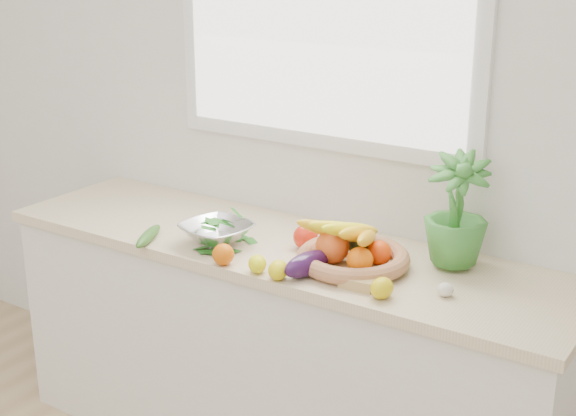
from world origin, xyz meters
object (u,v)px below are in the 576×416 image
Objects in this scene: apple at (306,237)px; colander_with_spinach at (217,228)px; eggplant at (307,264)px; potted_herb at (456,209)px; fruit_basket at (352,252)px; cucumber at (148,236)px.

apple is 0.33m from colander_with_spinach.
eggplant is at bearing -56.40° from apple.
apple reaches higher than eggplant.
colander_with_spinach is at bearing -153.88° from apple.
potted_herb reaches higher than colander_with_spinach.
cucumber is at bearing -164.95° from fruit_basket.
potted_herb is 1.34× the size of colander_with_spinach.
colander_with_spinach is at bearing -170.33° from fruit_basket.
eggplant is 0.17m from fruit_basket.
colander_with_spinach reaches higher than cucumber.
fruit_basket is 0.52m from colander_with_spinach.
apple is 0.23m from fruit_basket.
potted_herb is at bearing 14.30° from apple.
fruit_basket reaches higher than apple.
fruit_basket is (-0.29, -0.19, -0.15)m from potted_herb.
apple is 0.24× the size of potted_herb.
cucumber is 0.81× the size of colander_with_spinach.
colander_with_spinach is (-0.42, 0.06, 0.02)m from eggplant.
cucumber is 0.60× the size of potted_herb.
apple is at bearing 123.60° from eggplant.
colander_with_spinach is at bearing 25.96° from cucumber.
potted_herb is at bearing 32.81° from fruit_basket.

